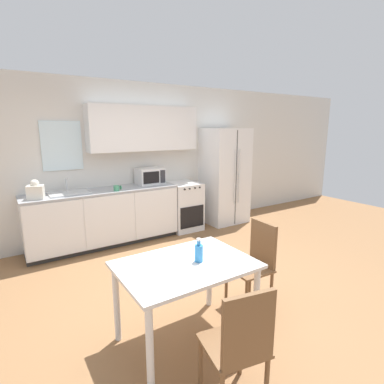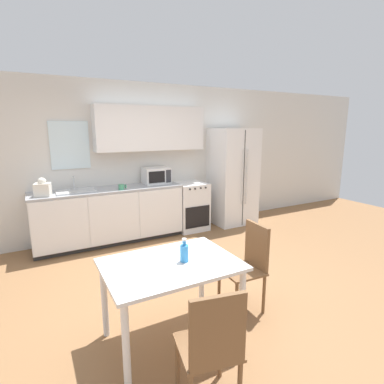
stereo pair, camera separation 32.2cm
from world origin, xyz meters
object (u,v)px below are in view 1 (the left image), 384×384
refrigerator (225,176)px  coffee_mug (117,188)px  dining_chair_side (256,258)px  oven_range (183,206)px  dining_table (186,275)px  microwave (150,176)px  dining_chair_near (241,342)px  drink_bottle (199,252)px

refrigerator → coffee_mug: (-2.30, -0.14, 0.02)m
dining_chair_side → coffee_mug: bearing=18.7°
coffee_mug → oven_range: bearing=7.6°
dining_table → dining_chair_side: bearing=5.5°
microwave → dining_chair_side: 2.76m
refrigerator → coffee_mug: refrigerator is taller
coffee_mug → dining_chair_near: (-0.33, -3.30, -0.44)m
refrigerator → dining_table: 3.71m
dining_table → drink_bottle: (0.12, -0.03, 0.19)m
dining_chair_near → drink_bottle: bearing=87.8°
refrigerator → dining_table: size_ratio=1.65×
oven_range → dining_chair_near: dining_chair_near is taller
refrigerator → dining_chair_side: 3.06m
dining_chair_side → drink_bottle: (-0.84, -0.12, 0.31)m
dining_table → dining_chair_near: dining_chair_near is taller
coffee_mug → microwave: bearing=21.8°
dining_chair_near → drink_bottle: (0.18, 0.76, 0.31)m
drink_bottle → dining_chair_side: bearing=8.2°
microwave → dining_chair_near: size_ratio=0.50×
dining_chair_near → dining_chair_side: size_ratio=1.00×
drink_bottle → microwave: bearing=73.0°
dining_table → coffee_mug: bearing=83.9°
coffee_mug → dining_chair_side: coffee_mug is taller
oven_range → dining_chair_side: 2.68m
coffee_mug → dining_chair_side: bearing=-74.2°
refrigerator → microwave: (-1.59, 0.15, 0.12)m
microwave → dining_table: (-0.98, -2.80, -0.42)m
dining_chair_side → drink_bottle: 0.90m
dining_chair_side → dining_chair_near: bearing=133.8°
oven_range → drink_bottle: bearing=-118.7°
dining_chair_side → dining_table: bearing=98.5°
dining_chair_near → dining_chair_side: 1.34m
coffee_mug → dining_chair_near: size_ratio=0.14×
oven_range → microwave: size_ratio=1.95×
coffee_mug → dining_chair_near: 3.35m
microwave → dining_table: bearing=-109.3°
coffee_mug → dining_chair_near: bearing=-95.8°
microwave → dining_chair_near: 3.77m
microwave → dining_table: size_ratio=0.40×
refrigerator → dining_chair_near: 4.35m
dining_chair_near → oven_range: bearing=75.5°
microwave → dining_chair_near: microwave is taller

